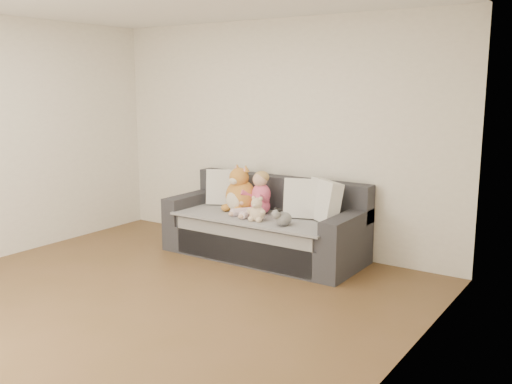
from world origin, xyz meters
TOP-DOWN VIEW (x-y plane):
  - room_shell at (0.00, 0.42)m, footprint 5.00×5.00m
  - sofa at (0.14, 2.06)m, footprint 2.20×0.94m
  - cushion_left at (-0.54, 2.23)m, footprint 0.50×0.40m
  - cushion_right_back at (0.59, 2.15)m, footprint 0.50×0.34m
  - cushion_right_front at (0.80, 2.15)m, footprint 0.50×0.44m
  - toddler at (0.07, 2.02)m, footprint 0.34×0.49m
  - plush_cat at (-0.19, 2.03)m, footprint 0.44×0.37m
  - teddy_bear at (0.24, 1.74)m, footprint 0.21×0.16m
  - plush_cow at (0.56, 1.71)m, footprint 0.16×0.23m
  - sippy_cup at (0.21, 1.81)m, footprint 0.09×0.08m

SIDE VIEW (x-z plane):
  - sofa at x=0.14m, z-range -0.12..0.73m
  - sippy_cup at x=0.21m, z-range 0.48..0.58m
  - plush_cow at x=0.56m, z-range 0.46..0.65m
  - teddy_bear at x=0.24m, z-range 0.45..0.72m
  - toddler at x=0.07m, z-range 0.43..0.92m
  - plush_cat at x=-0.19m, z-range 0.40..0.95m
  - cushion_left at x=-0.54m, z-range 0.47..0.90m
  - cushion_right_back at x=0.59m, z-range 0.47..0.90m
  - cushion_right_front at x=0.80m, z-range 0.47..0.91m
  - room_shell at x=0.00m, z-range -1.20..3.80m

